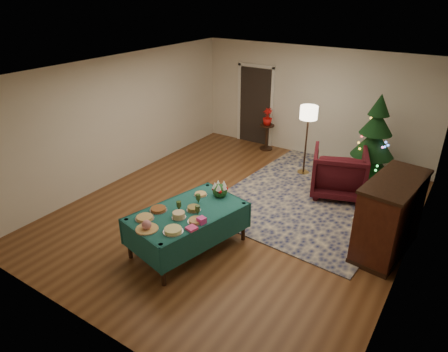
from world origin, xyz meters
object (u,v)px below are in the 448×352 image
Objects in this scene: buffet_table at (187,219)px; floor_lamp at (308,117)px; armchair at (339,170)px; christmas_tree at (373,145)px; side_table at (267,137)px; gift_box at (202,220)px; potted_plant at (267,120)px; piano at (389,217)px.

buffet_table is 3.92m from floor_lamp.
armchair is 1.04m from christmas_tree.
armchair is 2.83m from side_table.
potted_plant is (-1.42, 4.85, 0.03)m from gift_box.
gift_box is 0.11× the size of armchair.
gift_box is 4.52m from christmas_tree.
christmas_tree is at bearing 110.90° from piano.
buffet_table is at bearing -147.37° from piano.
floor_lamp is (0.43, 3.82, 0.78)m from buffet_table.
side_table is at bearing 116.57° from potted_plant.
gift_box is 4.03m from floor_lamp.
buffet_table is 4.80m from side_table.
potted_plant is at bearing 102.17° from buffet_table.
christmas_tree reaches higher than gift_box.
potted_plant is 2.88m from christmas_tree.
floor_lamp is 1.02× the size of piano.
piano is (2.30, -2.07, -0.73)m from floor_lamp.
side_table is 0.34× the size of christmas_tree.
floor_lamp is 3.18m from piano.
christmas_tree is (1.82, 4.13, 0.32)m from buffet_table.
buffet_table is 4.52m from christmas_tree.
floor_lamp is at bearing -49.33° from armchair.
armchair is 0.69× the size of piano.
armchair is at bearing -30.77° from potted_plant.
piano is (2.32, 1.91, -0.14)m from gift_box.
armchair is 2.46× the size of potted_plant.
side_table is at bearing 141.85° from piano.
gift_box is 0.07× the size of piano.
floor_lamp is at bearing 83.65° from buffet_table.
floor_lamp reaches higher than armchair.
floor_lamp is 0.80× the size of christmas_tree.
buffet_table is 0.48m from gift_box.
floor_lamp reaches higher than buffet_table.
potted_plant reaches higher than side_table.
christmas_tree is 1.28× the size of piano.
piano is at bearing 32.63° from buffet_table.
armchair is at bearing 66.45° from buffet_table.
potted_plant is (-2.42, 1.44, 0.26)m from armchair.
christmas_tree is at bearing -133.31° from armchair.
buffet_table is 1.28× the size of floor_lamp.
side_table is at bearing 106.29° from gift_box.
gift_box reaches higher than side_table.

